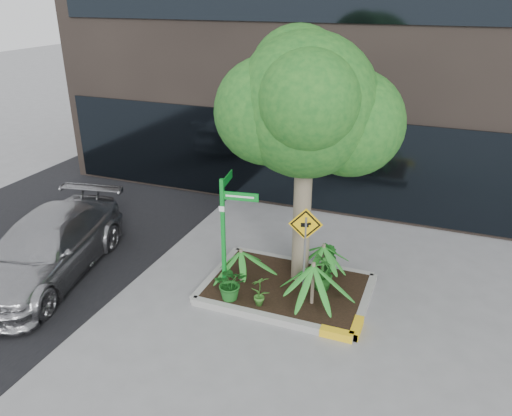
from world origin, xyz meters
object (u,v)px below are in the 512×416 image
(street_sign_post, at_px, (226,225))
(cattle_sign, at_px, (305,241))
(tree, at_px, (307,106))
(parked_car, at_px, (46,248))

(street_sign_post, height_order, cattle_sign, street_sign_post)
(tree, xyz_separation_m, street_sign_post, (-1.23, -0.98, -2.22))
(tree, height_order, cattle_sign, tree)
(tree, relative_size, street_sign_post, 2.04)
(parked_car, bearing_deg, street_sign_post, -0.15)
(parked_car, xyz_separation_m, street_sign_post, (3.93, 0.72, 0.91))
(street_sign_post, xyz_separation_m, cattle_sign, (1.57, 0.03, -0.05))
(tree, relative_size, parked_car, 1.13)
(tree, distance_m, parked_car, 6.26)
(street_sign_post, distance_m, cattle_sign, 1.57)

